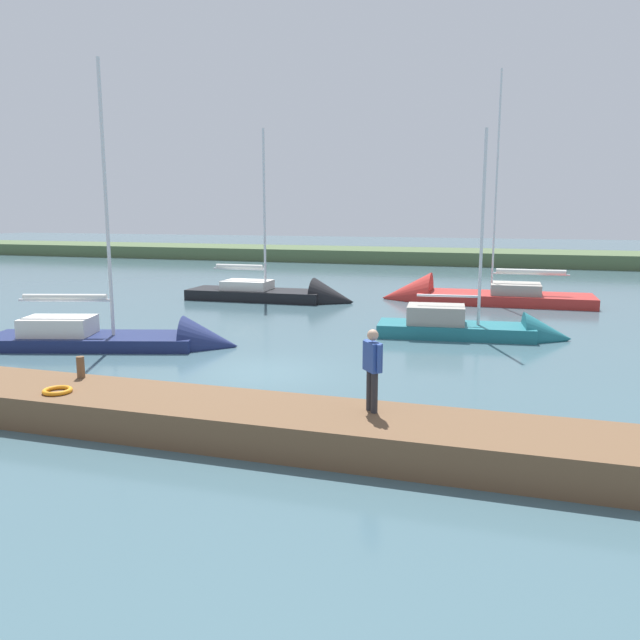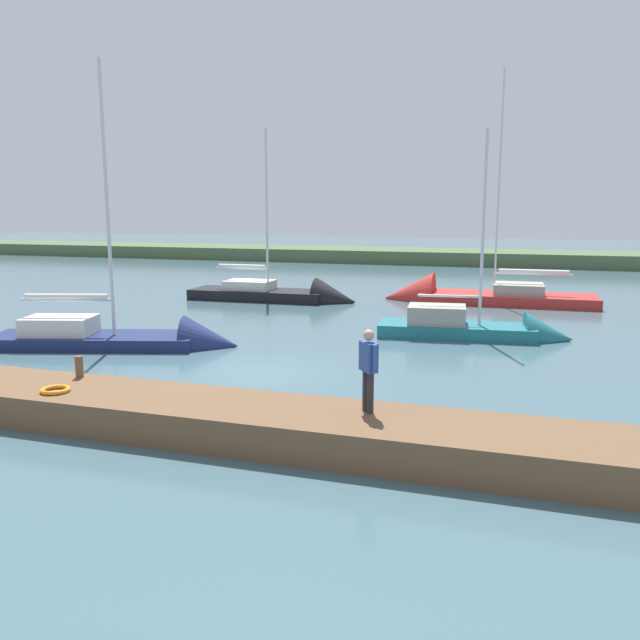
% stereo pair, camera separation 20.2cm
% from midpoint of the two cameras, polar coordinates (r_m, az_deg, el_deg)
% --- Properties ---
extents(ground_plane, '(200.00, 200.00, 0.00)m').
position_cam_midpoint_polar(ground_plane, '(19.34, -5.60, -4.68)').
color(ground_plane, '#42606B').
extents(far_shoreline, '(180.00, 8.00, 2.40)m').
position_cam_midpoint_polar(far_shoreline, '(61.11, 10.43, 5.15)').
color(far_shoreline, '#4C603D').
rests_on(far_shoreline, ground_plane).
extents(dock_pier, '(19.45, 2.30, 0.76)m').
position_cam_midpoint_polar(dock_pier, '(14.63, -13.93, -8.20)').
color(dock_pier, brown).
rests_on(dock_pier, ground_plane).
extents(mooring_post_near, '(0.19, 0.19, 0.54)m').
position_cam_midpoint_polar(mooring_post_near, '(16.73, -21.18, -4.00)').
color(mooring_post_near, brown).
rests_on(mooring_post_near, dock_pier).
extents(life_ring_buoy, '(0.66, 0.66, 0.10)m').
position_cam_midpoint_polar(life_ring_buoy, '(15.63, -23.03, -5.90)').
color(life_ring_buoy, orange).
rests_on(life_ring_buoy, dock_pier).
extents(sailboat_mid_channel, '(7.44, 2.71, 8.74)m').
position_cam_midpoint_polar(sailboat_mid_channel, '(25.07, 14.42, -1.11)').
color(sailboat_mid_channel, '#1E6B75').
rests_on(sailboat_mid_channel, ground_plane).
extents(sailboat_far_left, '(9.13, 4.61, 10.95)m').
position_cam_midpoint_polar(sailboat_far_left, '(23.63, -16.67, -1.98)').
color(sailboat_far_left, navy).
rests_on(sailboat_far_left, ground_plane).
extents(sailboat_outer_mooring, '(9.33, 2.72, 10.27)m').
position_cam_midpoint_polar(sailboat_outer_mooring, '(34.31, -3.28, 2.01)').
color(sailboat_outer_mooring, black).
rests_on(sailboat_outer_mooring, ground_plane).
extents(sailboat_behind_pier, '(11.07, 3.24, 13.29)m').
position_cam_midpoint_polar(sailboat_behind_pier, '(34.72, 12.36, 1.84)').
color(sailboat_behind_pier, '#B22823').
rests_on(sailboat_behind_pier, ground_plane).
extents(person_on_dock, '(0.47, 0.52, 1.72)m').
position_cam_midpoint_polar(person_on_dock, '(12.90, 4.32, -4.02)').
color(person_on_dock, '#28282D').
rests_on(person_on_dock, dock_pier).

